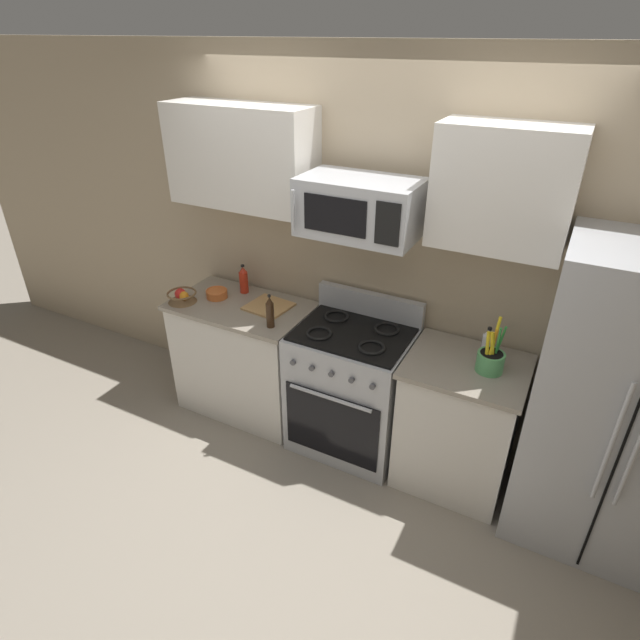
% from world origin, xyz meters
% --- Properties ---
extents(ground_plane, '(16.00, 16.00, 0.00)m').
position_xyz_m(ground_plane, '(0.00, 0.00, 0.00)').
color(ground_plane, gray).
extents(wall_back, '(8.00, 0.10, 2.60)m').
position_xyz_m(wall_back, '(0.00, 1.00, 1.30)').
color(wall_back, tan).
rests_on(wall_back, ground).
extents(counter_left, '(1.01, 0.61, 0.91)m').
position_xyz_m(counter_left, '(-0.89, 0.63, 0.46)').
color(counter_left, silver).
rests_on(counter_left, ground).
extents(range_oven, '(0.76, 0.65, 1.09)m').
position_xyz_m(range_oven, '(-0.00, 0.63, 0.47)').
color(range_oven, '#B2B5BA').
rests_on(range_oven, ground).
extents(counter_right, '(0.71, 0.61, 0.91)m').
position_xyz_m(counter_right, '(0.75, 0.63, 0.46)').
color(counter_right, silver).
rests_on(counter_right, ground).
extents(refrigerator, '(0.89, 0.72, 1.78)m').
position_xyz_m(refrigerator, '(1.57, 0.61, 0.89)').
color(refrigerator, '#B2B5BA').
rests_on(refrigerator, ground).
extents(microwave, '(0.69, 0.44, 0.33)m').
position_xyz_m(microwave, '(-0.00, 0.66, 1.75)').
color(microwave, '#B2B5BA').
extents(upper_cabinets_left, '(1.00, 0.34, 0.64)m').
position_xyz_m(upper_cabinets_left, '(-0.90, 0.78, 1.92)').
color(upper_cabinets_left, silver).
extents(upper_cabinets_right, '(0.70, 0.34, 0.64)m').
position_xyz_m(upper_cabinets_right, '(0.75, 0.78, 1.92)').
color(upper_cabinets_right, silver).
extents(utensil_crock, '(0.16, 0.16, 0.34)m').
position_xyz_m(utensil_crock, '(0.87, 0.62, 0.98)').
color(utensil_crock, '#59AD66').
rests_on(utensil_crock, counter_right).
extents(fruit_basket, '(0.21, 0.21, 0.10)m').
position_xyz_m(fruit_basket, '(-1.29, 0.47, 0.95)').
color(fruit_basket, brown).
rests_on(fruit_basket, counter_left).
extents(apple_loose, '(0.08, 0.08, 0.08)m').
position_xyz_m(apple_loose, '(-1.32, 0.49, 0.95)').
color(apple_loose, red).
rests_on(apple_loose, counter_left).
extents(cutting_board, '(0.32, 0.30, 0.02)m').
position_xyz_m(cutting_board, '(-0.69, 0.69, 0.92)').
color(cutting_board, tan).
rests_on(cutting_board, counter_left).
extents(bottle_soy, '(0.05, 0.05, 0.24)m').
position_xyz_m(bottle_soy, '(-0.53, 0.47, 1.02)').
color(bottle_soy, '#382314').
rests_on(bottle_soy, counter_left).
extents(bottle_hot_sauce, '(0.07, 0.07, 0.22)m').
position_xyz_m(bottle_hot_sauce, '(-0.98, 0.81, 1.01)').
color(bottle_hot_sauce, red).
rests_on(bottle_hot_sauce, counter_left).
extents(bottle_vinegar, '(0.07, 0.07, 0.19)m').
position_xyz_m(bottle_vinegar, '(0.81, 0.79, 1.00)').
color(bottle_vinegar, silver).
rests_on(bottle_vinegar, counter_right).
extents(prep_bowl, '(0.16, 0.16, 0.06)m').
position_xyz_m(prep_bowl, '(-1.11, 0.65, 0.94)').
color(prep_bowl, '#D1662D').
rests_on(prep_bowl, counter_left).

